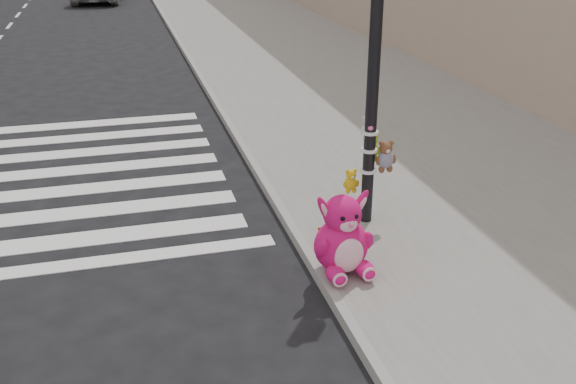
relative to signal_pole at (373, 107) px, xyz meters
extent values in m
plane|color=black|center=(-2.63, -1.81, -1.78)|extent=(120.00, 120.00, 0.00)
cube|color=slate|center=(2.37, 8.19, -1.71)|extent=(7.00, 80.00, 0.14)
cube|color=gray|center=(-1.08, 8.19, -1.71)|extent=(0.12, 80.00, 0.15)
cylinder|color=black|center=(-0.03, -0.01, 0.36)|extent=(0.16, 0.16, 4.00)
cylinder|color=white|center=(-0.03, -0.01, -0.89)|extent=(0.22, 0.22, 0.04)
cylinder|color=white|center=(-0.03, -0.01, -0.59)|extent=(0.22, 0.22, 0.04)
cylinder|color=white|center=(-0.03, -0.01, -0.34)|extent=(0.22, 0.22, 0.04)
ellipsoid|color=#DE126C|center=(-0.99, -1.52, -1.55)|extent=(0.24, 0.37, 0.19)
ellipsoid|color=#DE126C|center=(-0.62, -1.49, -1.55)|extent=(0.24, 0.37, 0.19)
ellipsoid|color=#DE126C|center=(-0.83, -1.21, -1.31)|extent=(0.71, 0.62, 0.67)
ellipsoid|color=#F9BFD1|center=(-0.81, -1.44, -1.33)|extent=(0.38, 0.16, 0.44)
sphere|color=#DE126C|center=(-0.83, -1.21, -0.89)|extent=(0.49, 0.49, 0.46)
ellipsoid|color=#DE126C|center=(-1.04, -1.21, -0.83)|extent=(0.32, 0.12, 0.46)
ellipsoid|color=#DE126C|center=(-0.62, -1.17, -0.83)|extent=(0.32, 0.12, 0.46)
camera|label=1|loc=(-3.20, -7.58, 2.35)|focal=40.00mm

